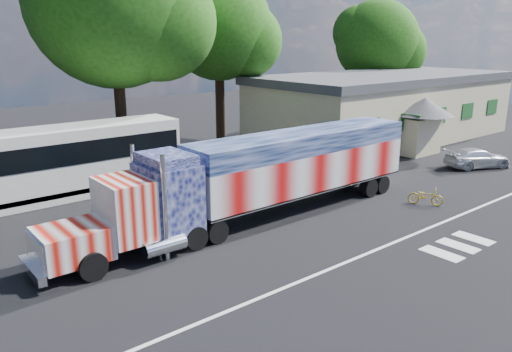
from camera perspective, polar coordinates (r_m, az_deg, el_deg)
ground at (r=21.15m, az=5.18°, el=-6.66°), size 100.00×100.00×0.00m
lane_markings at (r=20.17m, az=16.31°, el=-8.37°), size 30.00×2.67×0.01m
semi_truck at (r=22.36m, az=1.07°, el=0.20°), size 18.74×2.96×3.99m
coach_bus at (r=27.43m, az=-21.22°, el=1.60°), size 12.35×2.87×3.59m
hall_building at (r=42.19m, az=14.50°, el=7.74°), size 22.40×12.80×5.20m
parked_car at (r=34.59m, az=23.97°, el=1.88°), size 4.55×3.33×1.22m
woman at (r=18.87m, az=-10.49°, el=-7.11°), size 0.59×0.41×1.57m
bicycle at (r=25.92m, az=18.80°, el=-2.21°), size 1.36×1.74×0.88m
tree_n_mid at (r=33.03m, az=-15.68°, el=18.53°), size 10.93×10.41×15.28m
tree_ne_a at (r=38.58m, az=-4.08°, el=16.56°), size 8.27×7.88×12.70m
tree_far_ne at (r=51.29m, az=13.81°, el=14.63°), size 8.39×7.99×11.61m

